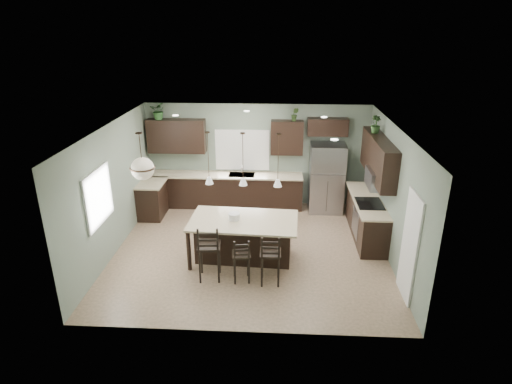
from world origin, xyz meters
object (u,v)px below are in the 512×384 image
object	(u,v)px
refrigerator	(326,178)
bar_stool_left	(209,252)
serving_dish	(234,216)
bar_stool_right	(270,258)
plant_back_left	(159,111)
kitchen_island	(244,239)
bar_stool_center	(241,259)

from	to	relation	value
refrigerator	bar_stool_left	distance (m)	4.37
serving_dish	bar_stool_left	bearing A→B (deg)	-116.96
bar_stool_right	plant_back_left	bearing A→B (deg)	127.87
kitchen_island	plant_back_left	bearing A→B (deg)	133.13
refrigerator	bar_stool_center	bearing A→B (deg)	-119.10
bar_stool_center	bar_stool_right	bearing A→B (deg)	-13.27
bar_stool_right	plant_back_left	xyz separation A→B (m)	(-3.04, 3.82, 2.09)
serving_dish	plant_back_left	world-z (taller)	plant_back_left
bar_stool_center	bar_stool_right	xyz separation A→B (m)	(0.57, -0.05, 0.06)
kitchen_island	bar_stool_left	xyz separation A→B (m)	(-0.61, -0.80, 0.14)
kitchen_island	serving_dish	size ratio (longest dim) A/B	9.38
bar_stool_left	bar_stool_right	distance (m)	1.21
refrigerator	bar_stool_center	distance (m)	4.08
bar_stool_center	bar_stool_right	world-z (taller)	bar_stool_right
plant_back_left	serving_dish	bearing A→B (deg)	-52.34
kitchen_island	bar_stool_center	xyz separation A→B (m)	(0.02, -0.84, 0.01)
bar_stool_left	bar_stool_right	size ratio (longest dim) A/B	1.11
kitchen_island	bar_stool_left	size ratio (longest dim) A/B	1.88
serving_dish	bar_stool_right	bearing A→B (deg)	-49.02
refrigerator	kitchen_island	xyz separation A→B (m)	(-1.99, -2.70, -0.46)
kitchen_island	bar_stool_right	bearing A→B (deg)	-53.51
refrigerator	bar_stool_left	xyz separation A→B (m)	(-2.60, -3.50, -0.33)
plant_back_left	refrigerator	bearing A→B (deg)	-2.97
refrigerator	serving_dish	bearing A→B (deg)	-129.22
bar_stool_center	serving_dish	bearing A→B (deg)	96.39
refrigerator	kitchen_island	distance (m)	3.38
serving_dish	refrigerator	bearing A→B (deg)	50.78
kitchen_island	serving_dish	world-z (taller)	serving_dish
bar_stool_left	plant_back_left	world-z (taller)	plant_back_left
bar_stool_left	kitchen_island	bearing A→B (deg)	47.66
bar_stool_left	plant_back_left	size ratio (longest dim) A/B	2.57
refrigerator	bar_stool_center	size ratio (longest dim) A/B	1.94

